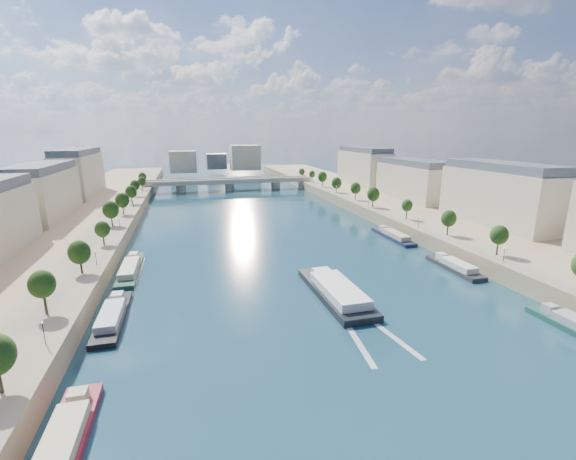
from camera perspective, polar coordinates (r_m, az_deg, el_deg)
ground at (r=143.20m, az=-2.81°, el=-1.44°), size 700.00×700.00×0.00m
quay_left at (r=146.29m, az=-31.61°, el=-2.26°), size 44.00×520.00×5.00m
quay_right at (r=172.06m, az=21.33°, el=1.14°), size 44.00×520.00×5.00m
pave_left at (r=141.92m, az=-25.96°, el=-0.94°), size 14.00×520.00×0.10m
pave_right at (r=163.20m, az=17.14°, el=1.73°), size 14.00×520.00×0.10m
trees_left at (r=142.25m, az=-25.27°, el=1.42°), size 4.80×268.80×8.26m
trees_right at (r=169.57m, az=14.93°, el=4.21°), size 4.80×268.80×8.26m
lamps_left at (r=130.88m, az=-24.95°, el=-0.79°), size 0.36×200.36×4.28m
lamps_right at (r=164.56m, az=14.97°, el=2.96°), size 0.36×200.36×4.28m
buildings_left at (r=158.92m, az=-35.57°, el=3.54°), size 16.00×226.00×23.20m
buildings_right at (r=186.92m, az=22.82°, el=6.34°), size 16.00×226.00×23.20m
skyline at (r=356.57m, az=-9.88°, el=10.26°), size 79.00×42.00×22.00m
bridge at (r=265.88m, az=-8.64°, el=6.90°), size 112.00×12.00×8.15m
tour_barge at (r=95.44m, az=7.08°, el=-9.03°), size 9.51×31.71×4.29m
wake at (r=82.48m, az=11.42°, el=-14.14°), size 10.76×25.98×0.04m
moored_barges_left at (r=80.22m, az=-26.11°, el=-15.64°), size 5.00×121.59×3.60m
moored_barges_right at (r=111.67m, az=28.26°, el=-7.41°), size 5.00×126.42×3.60m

